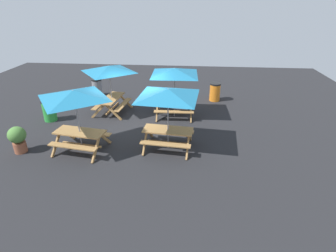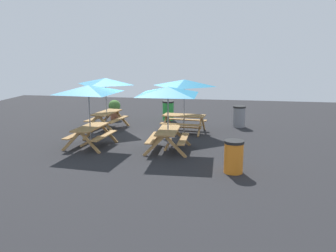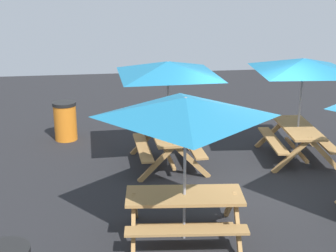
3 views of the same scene
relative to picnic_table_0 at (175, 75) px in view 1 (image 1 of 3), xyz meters
name	(u,v)px [view 1 (image 1 of 3)]	position (x,y,z in m)	size (l,w,h in m)	color
ground_plane	(135,130)	(-1.56, -1.64, -1.99)	(24.00, 24.00, 0.00)	#232326
picnic_table_0	(175,75)	(0.00, 0.00, 0.00)	(2.83, 2.83, 2.34)	#A87A44
picnic_table_1	(168,98)	(-0.03, -2.94, 0.00)	(2.82, 2.82, 2.34)	#A87A44
picnic_table_2	(109,72)	(-3.03, 0.18, 0.00)	(2.21, 2.21, 2.34)	#A87A44
picnic_table_3	(74,99)	(-3.17, -3.38, 0.00)	(2.27, 2.27, 2.34)	#A87A44
trash_bin_orange	(215,92)	(2.05, 2.32, -1.49)	(0.59, 0.59, 0.98)	orange
trash_bin_gray	(97,87)	(-4.57, 2.56, -1.49)	(0.59, 0.59, 0.98)	gray
trash_bin_green	(49,110)	(-5.61, -0.97, -1.49)	(0.59, 0.59, 0.98)	green
potted_plant_0	(18,138)	(-5.35, -3.71, -1.42)	(0.61, 0.61, 1.00)	#935138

